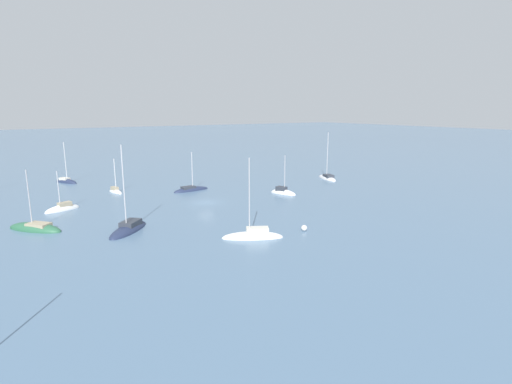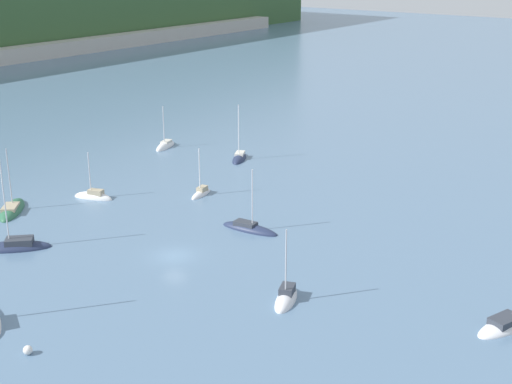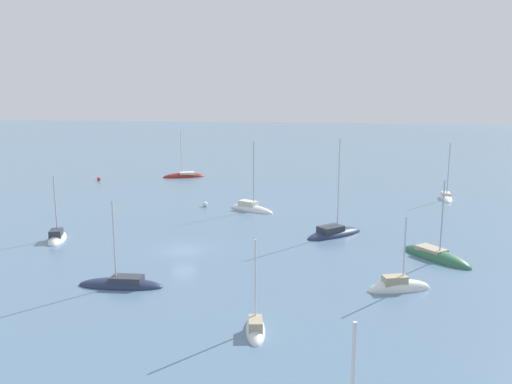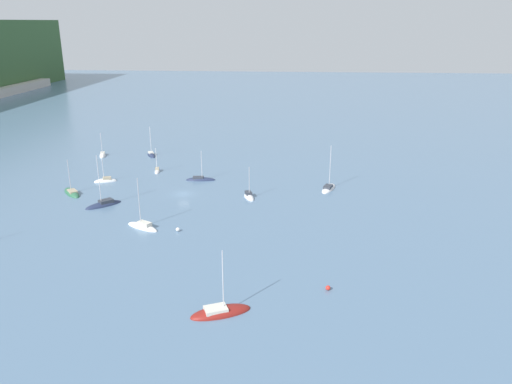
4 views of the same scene
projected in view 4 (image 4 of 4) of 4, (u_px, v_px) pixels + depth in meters
The scene contains 14 objects.
ground_plane at pixel (183, 194), 115.99m from camera, with size 600.00×600.00×0.00m, color slate.
sailboat_0 at pixel (106, 181), 124.70m from camera, with size 3.23×5.73×7.25m.
sailboat_1 at pixel (104, 205), 108.70m from camera, with size 7.62×7.62×12.17m.
sailboat_3 at pixel (249, 197), 113.53m from camera, with size 5.69×3.65×8.17m.
sailboat_4 at pixel (103, 156), 148.72m from camera, with size 6.26×3.57×7.98m.
sailboat_5 at pixel (157, 171), 132.96m from camera, with size 4.77×2.25×7.16m.
sailboat_6 at pixel (200, 180), 126.06m from camera, with size 2.66×7.59×8.27m.
sailboat_7 at pixel (329, 189), 119.36m from camera, with size 8.21×4.85×11.23m.
sailboat_8 at pixel (72, 193), 116.19m from camera, with size 7.82×7.21×9.04m.
sailboat_9 at pixel (151, 155), 149.19m from camera, with size 6.54×4.63×9.59m.
sailboat_10 at pixel (220, 313), 68.55m from camera, with size 6.24×9.05×10.32m.
sailboat_11 at pixel (143, 227), 96.91m from camera, with size 5.49×7.70×10.86m.
mooring_buoy_0 at pixel (328, 288), 74.37m from camera, with size 0.73×0.73×0.73m.
mooring_buoy_1 at pixel (178, 229), 95.16m from camera, with size 0.78×0.78×0.78m.
Camera 4 is at (-107.79, -26.03, 38.02)m, focal length 35.00 mm.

